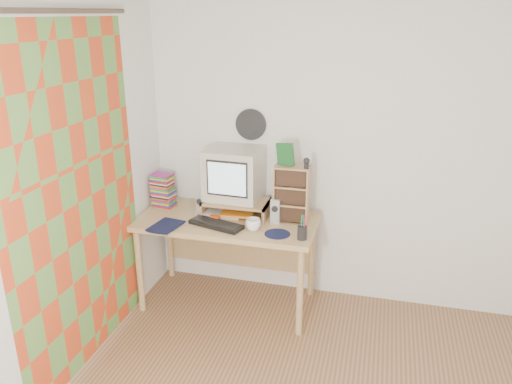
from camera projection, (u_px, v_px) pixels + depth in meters
The scene contains 20 objects.
back_wall at pixel (368, 154), 3.83m from camera, with size 3.50×3.50×0.00m, color white.
left_wall at pixel (17, 216), 2.65m from camera, with size 3.50×3.50×0.00m, color white.
curtain at pixel (78, 203), 3.11m from camera, with size 2.20×2.20×0.00m, color #CB421C.
wall_disc at pixel (251, 125), 3.97m from camera, with size 0.25×0.25×0.02m, color black.
desk at pixel (230, 231), 4.01m from camera, with size 1.40×0.70×0.75m.
monitor_riser at pixel (237, 203), 3.95m from camera, with size 0.52×0.30×0.12m.
crt_monitor at pixel (233, 174), 3.93m from camera, with size 0.42×0.42×0.40m, color beige.
speaker_left at pixel (201, 203), 3.98m from camera, with size 0.07×0.07×0.18m, color #B5B4BA.
speaker_right at pixel (276, 211), 3.81m from camera, with size 0.07×0.07×0.19m, color #B5B4BA.
keyboard at pixel (216, 224), 3.76m from camera, with size 0.42×0.14×0.03m, color black.
dvd_stack at pixel (163, 192), 4.12m from camera, with size 0.17×0.12×0.24m, color brown, non-canonical shape.
cd_rack at pixel (292, 194), 3.79m from camera, with size 0.26×0.14×0.44m, color tan.
mug at pixel (253, 225), 3.68m from camera, with size 0.11×0.11×0.09m, color white.
diary at pixel (155, 223), 3.77m from camera, with size 0.23×0.18×0.05m, color #0E1333.
mousepad at pixel (277, 234), 3.63m from camera, with size 0.19×0.19×0.00m, color black.
pen_cup at pixel (302, 230), 3.53m from camera, with size 0.07×0.07×0.14m, color black, non-canonical shape.
papers at pixel (229, 212), 3.97m from camera, with size 0.29×0.21×0.04m, color silver, non-canonical shape.
red_box at pixel (215, 218), 3.86m from camera, with size 0.08×0.05×0.04m, color #CE4C16.
game_box at pixel (285, 154), 3.71m from camera, with size 0.13×0.03×0.17m, color #195726.
webcam at pixel (307, 163), 3.65m from camera, with size 0.05×0.05×0.08m, color black, non-canonical shape.
Camera 1 is at (0.10, -2.05, 2.27)m, focal length 35.00 mm.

